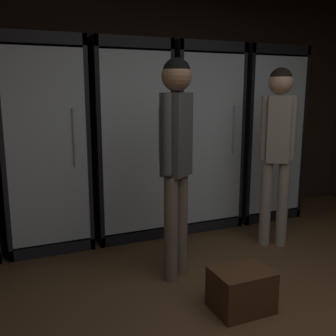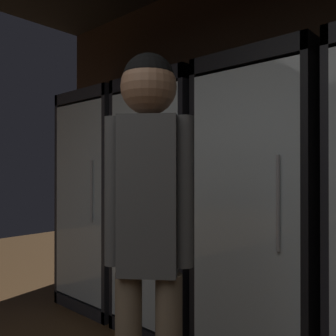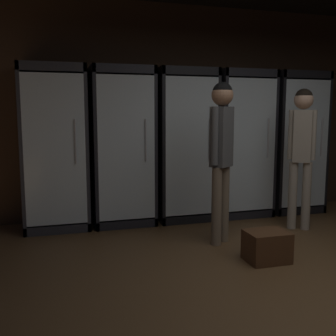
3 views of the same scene
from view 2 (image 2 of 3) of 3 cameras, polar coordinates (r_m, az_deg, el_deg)
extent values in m
cube|color=#2B2B30|center=(3.57, -6.52, -4.63)|extent=(0.75, 0.04, 1.94)
cube|color=#2B2B30|center=(3.68, -13.41, -4.49)|extent=(0.04, 0.59, 1.94)
cube|color=#2B2B30|center=(3.12, -5.99, -5.24)|extent=(0.04, 0.59, 1.94)
cube|color=#2B2B30|center=(3.44, -9.99, 10.56)|extent=(0.75, 0.59, 0.10)
cube|color=#2B2B30|center=(3.58, -10.02, -19.64)|extent=(0.75, 0.59, 0.10)
cube|color=white|center=(3.55, -6.89, -4.65)|extent=(0.67, 0.02, 1.70)
cube|color=silver|center=(3.23, -14.00, -5.07)|extent=(0.67, 0.02, 1.70)
cylinder|color=#B2B2B7|center=(3.02, -12.01, -3.55)|extent=(0.02, 0.02, 0.50)
cube|color=silver|center=(3.56, -10.02, -18.57)|extent=(0.65, 0.51, 0.02)
cylinder|color=black|center=(3.68, -11.09, -15.98)|extent=(0.07, 0.07, 0.23)
cylinder|color=black|center=(3.64, -11.08, -13.60)|extent=(0.02, 0.02, 0.08)
cylinder|color=beige|center=(3.68, -11.09, -16.37)|extent=(0.07, 0.07, 0.08)
cylinder|color=#9EAD99|center=(3.42, -7.87, -17.32)|extent=(0.07, 0.07, 0.22)
cylinder|color=#9EAD99|center=(3.38, -7.87, -14.84)|extent=(0.03, 0.03, 0.09)
cylinder|color=white|center=(3.42, -7.87, -17.22)|extent=(0.08, 0.08, 0.06)
cube|color=silver|center=(3.43, -10.01, -9.61)|extent=(0.65, 0.51, 0.02)
cylinder|color=black|center=(3.59, -12.83, -7.59)|extent=(0.06, 0.06, 0.18)
cylinder|color=black|center=(3.57, -12.83, -5.54)|extent=(0.02, 0.02, 0.07)
cylinder|color=white|center=(3.59, -12.83, -7.67)|extent=(0.06, 0.06, 0.07)
cylinder|color=#9EAD99|center=(3.46, -10.99, -7.83)|extent=(0.08, 0.08, 0.19)
cylinder|color=#9EAD99|center=(3.45, -10.99, -5.78)|extent=(0.03, 0.03, 0.06)
cylinder|color=#B2332D|center=(3.47, -10.99, -8.13)|extent=(0.08, 0.08, 0.07)
cylinder|color=gray|center=(3.34, -9.36, -7.70)|extent=(0.06, 0.06, 0.23)
cylinder|color=gray|center=(3.32, -9.35, -5.13)|extent=(0.02, 0.02, 0.07)
cylinder|color=beige|center=(3.34, -9.36, -7.74)|extent=(0.07, 0.07, 0.07)
cylinder|color=black|center=(3.23, -7.53, -8.15)|extent=(0.07, 0.07, 0.21)
cylinder|color=black|center=(3.21, -7.53, -5.48)|extent=(0.02, 0.02, 0.09)
cylinder|color=#2D2D33|center=(3.23, -7.53, -8.70)|extent=(0.07, 0.07, 0.06)
cube|color=silver|center=(3.38, -10.00, -0.18)|extent=(0.65, 0.51, 0.02)
cylinder|color=#194723|center=(3.52, -12.74, 1.50)|extent=(0.06, 0.06, 0.19)
cylinder|color=#194723|center=(3.53, -12.73, 3.68)|extent=(0.02, 0.02, 0.08)
cylinder|color=#B2332D|center=(3.52, -12.74, 1.47)|extent=(0.07, 0.07, 0.06)
cylinder|color=#9EAD99|center=(3.38, -10.22, 1.62)|extent=(0.07, 0.07, 0.20)
cylinder|color=#9EAD99|center=(3.39, -10.22, 3.97)|extent=(0.02, 0.02, 0.08)
cylinder|color=#B2332D|center=(3.38, -10.22, 1.16)|extent=(0.07, 0.07, 0.05)
cylinder|color=black|center=(3.22, -7.65, 1.70)|extent=(0.08, 0.08, 0.19)
cylinder|color=black|center=(3.23, -7.64, 3.99)|extent=(0.03, 0.03, 0.06)
cylinder|color=white|center=(3.22, -7.65, 1.22)|extent=(0.08, 0.08, 0.07)
cube|color=black|center=(3.01, 3.74, -5.42)|extent=(0.75, 0.04, 1.94)
cube|color=black|center=(3.05, -4.76, -5.36)|extent=(0.04, 0.59, 1.94)
cube|color=black|center=(2.58, 6.16, -6.28)|extent=(0.04, 0.59, 1.94)
cube|color=black|center=(2.86, 0.24, 12.81)|extent=(0.75, 0.59, 0.10)
cube|color=black|center=(3.03, 0.24, -23.36)|extent=(0.75, 0.59, 0.10)
cube|color=white|center=(2.98, 3.38, -5.46)|extent=(0.67, 0.02, 1.70)
cube|color=silver|center=(2.60, -3.97, -6.23)|extent=(0.67, 0.02, 1.70)
cylinder|color=#B2B2B7|center=(2.41, -0.69, -4.37)|extent=(0.02, 0.02, 0.50)
cube|color=silver|center=(3.00, 0.24, -22.13)|extent=(0.65, 0.51, 0.02)
cylinder|color=#194723|center=(3.13, -2.22, -19.13)|extent=(0.06, 0.06, 0.19)
cylinder|color=#194723|center=(3.09, -2.21, -16.76)|extent=(0.02, 0.02, 0.08)
cylinder|color=#2D2D33|center=(3.14, -2.22, -19.40)|extent=(0.07, 0.07, 0.05)
cylinder|color=#194723|center=(2.98, 0.80, -20.11)|extent=(0.07, 0.07, 0.19)
cylinder|color=#194723|center=(2.94, 0.80, -17.58)|extent=(0.02, 0.02, 0.08)
cylinder|color=white|center=(2.98, 0.80, -20.05)|extent=(0.07, 0.07, 0.06)
cylinder|color=#9EAD99|center=(2.84, 4.02, -20.98)|extent=(0.07, 0.07, 0.21)
cylinder|color=#9EAD99|center=(2.79, 4.02, -18.01)|extent=(0.02, 0.02, 0.09)
cylinder|color=#B2332D|center=(2.85, 4.02, -21.56)|extent=(0.08, 0.08, 0.06)
cube|color=silver|center=(2.84, 0.24, -11.55)|extent=(0.65, 0.51, 0.02)
cylinder|color=#9EAD99|center=(2.99, -2.40, -8.66)|extent=(0.08, 0.08, 0.22)
cylinder|color=#9EAD99|center=(2.97, -2.40, -5.77)|extent=(0.03, 0.03, 0.08)
cylinder|color=beige|center=(2.99, -2.40, -9.01)|extent=(0.08, 0.08, 0.09)
cylinder|color=#194723|center=(2.83, 0.26, -9.04)|extent=(0.07, 0.07, 0.23)
cylinder|color=#194723|center=(2.81, 0.26, -5.86)|extent=(0.03, 0.03, 0.08)
cylinder|color=beige|center=(2.83, 0.26, -9.30)|extent=(0.07, 0.07, 0.08)
cylinder|color=gray|center=(2.71, 4.40, -9.73)|extent=(0.06, 0.06, 0.20)
cylinder|color=gray|center=(2.69, 4.40, -6.69)|extent=(0.02, 0.02, 0.08)
cylinder|color=white|center=(2.71, 4.40, -10.12)|extent=(0.07, 0.07, 0.07)
cube|color=silver|center=(2.79, 0.24, -0.15)|extent=(0.65, 0.51, 0.02)
cylinder|color=black|center=(2.93, -3.89, 2.18)|extent=(0.07, 0.07, 0.22)
cylinder|color=black|center=(2.94, -3.88, 5.20)|extent=(0.02, 0.02, 0.09)
cylinder|color=#2D2D33|center=(2.93, -3.89, 2.20)|extent=(0.07, 0.07, 0.09)
cylinder|color=#194723|center=(2.83, -1.06, 2.29)|extent=(0.08, 0.08, 0.23)
cylinder|color=#194723|center=(2.84, -1.06, 5.50)|extent=(0.03, 0.03, 0.09)
cylinder|color=tan|center=(2.83, -1.06, 2.19)|extent=(0.08, 0.08, 0.06)
cylinder|color=#194723|center=(2.76, 1.70, 2.14)|extent=(0.07, 0.07, 0.20)
cylinder|color=#194723|center=(2.76, 1.70, 4.95)|extent=(0.03, 0.03, 0.07)
cylinder|color=#2D2D33|center=(2.75, 1.70, 1.97)|extent=(0.08, 0.08, 0.07)
cylinder|color=#9EAD99|center=(2.64, 4.12, 2.08)|extent=(0.07, 0.07, 0.19)
cylinder|color=#9EAD99|center=(2.65, 4.11, 4.83)|extent=(0.03, 0.03, 0.07)
cylinder|color=#2D2D33|center=(2.64, 4.12, 1.71)|extent=(0.08, 0.08, 0.07)
cube|color=black|center=(2.59, 18.00, -6.24)|extent=(0.75, 0.04, 1.94)
cube|color=black|center=(2.52, 7.96, -6.41)|extent=(0.04, 0.59, 1.94)
cube|color=black|center=(2.20, 23.57, -7.26)|extent=(0.04, 0.59, 1.94)
cube|color=black|center=(2.41, 15.19, 15.32)|extent=(0.75, 0.59, 0.10)
cube|color=white|center=(2.56, 17.72, -6.30)|extent=(0.67, 0.02, 1.70)
cube|color=silver|center=(2.09, 11.68, -7.64)|extent=(0.67, 0.02, 1.70)
cylinder|color=#B2B2B7|center=(1.96, 17.02, -5.30)|extent=(0.02, 0.02, 0.50)
cylinder|color=#9EAD99|center=(2.58, 11.28, -22.88)|extent=(0.08, 0.08, 0.23)
cylinder|color=#9EAD99|center=(2.53, 11.27, -19.58)|extent=(0.02, 0.02, 0.08)
cylinder|color=#2D2D33|center=(2.59, 11.28, -22.99)|extent=(0.08, 0.08, 0.09)
cylinder|color=brown|center=(2.39, 18.97, -21.17)|extent=(0.03, 0.03, 0.07)
cube|color=silver|center=(2.43, 15.25, -16.92)|extent=(0.65, 0.51, 0.02)
cylinder|color=gray|center=(2.54, 10.59, -13.32)|extent=(0.07, 0.07, 0.23)
cylinder|color=gray|center=(2.51, 10.59, -9.72)|extent=(0.03, 0.03, 0.10)
cylinder|color=beige|center=(2.54, 10.59, -13.17)|extent=(0.08, 0.08, 0.08)
cylinder|color=gray|center=(2.40, 13.13, -14.31)|extent=(0.06, 0.06, 0.21)
cylinder|color=gray|center=(2.37, 13.13, -10.93)|extent=(0.03, 0.03, 0.08)
cylinder|color=white|center=(2.40, 13.13, -14.09)|extent=(0.07, 0.07, 0.08)
cylinder|color=black|center=(2.33, 16.44, -14.73)|extent=(0.07, 0.07, 0.21)
cylinder|color=black|center=(2.30, 16.44, -11.28)|extent=(0.02, 0.02, 0.07)
cylinder|color=beige|center=(2.34, 16.44, -15.36)|extent=(0.07, 0.07, 0.07)
cylinder|color=#9EAD99|center=(2.28, 20.84, -14.79)|extent=(0.07, 0.07, 0.23)
cylinder|color=#9EAD99|center=(2.25, 20.84, -11.15)|extent=(0.02, 0.02, 0.06)
cylinder|color=#2D2D33|center=(2.28, 20.84, -15.08)|extent=(0.08, 0.08, 0.06)
cube|color=silver|center=(2.34, 15.23, -6.99)|extent=(0.65, 0.51, 0.02)
cylinder|color=gray|center=(2.37, 11.08, -4.07)|extent=(0.06, 0.06, 0.22)
cylinder|color=gray|center=(2.37, 11.08, -0.55)|extent=(0.02, 0.02, 0.07)
cylinder|color=white|center=(2.37, 11.08, -4.03)|extent=(0.06, 0.06, 0.06)
cylinder|color=#9EAD99|center=(2.21, 18.62, -4.41)|extent=(0.08, 0.08, 0.21)
cylinder|color=#9EAD99|center=(2.21, 18.61, -0.89)|extent=(0.02, 0.02, 0.06)
cylinder|color=tan|center=(2.21, 18.62, -4.92)|extent=(0.08, 0.08, 0.05)
cube|color=silver|center=(2.33, 15.21, 3.36)|extent=(0.65, 0.51, 0.02)
cylinder|color=#194723|center=(2.46, 10.24, 5.70)|extent=(0.07, 0.07, 0.20)
cylinder|color=#194723|center=(2.48, 10.24, 9.11)|extent=(0.02, 0.02, 0.10)
cylinder|color=tan|center=(2.46, 10.24, 5.45)|extent=(0.08, 0.08, 0.06)
cylinder|color=#336B38|center=(2.39, 13.45, 6.28)|extent=(0.07, 0.07, 0.23)
cylinder|color=#336B38|center=(2.41, 13.45, 9.86)|extent=(0.03, 0.03, 0.07)
cylinder|color=white|center=(2.39, 13.45, 6.49)|extent=(0.07, 0.07, 0.07)
cylinder|color=#194723|center=(2.33, 17.29, 5.89)|extent=(0.07, 0.07, 0.19)
cylinder|color=#194723|center=(2.34, 17.28, 8.93)|extent=(0.02, 0.02, 0.06)
cylinder|color=#2D2D33|center=(2.32, 17.29, 5.30)|extent=(0.07, 0.07, 0.06)
cylinder|color=#336B38|center=(2.21, 20.20, 6.64)|extent=(0.06, 0.06, 0.22)
cylinder|color=#336B38|center=(2.23, 20.19, 10.61)|extent=(0.02, 0.02, 0.09)
cylinder|color=#B2332D|center=(2.20, 20.20, 5.80)|extent=(0.07, 0.07, 0.07)
cube|color=#4C4C4C|center=(1.43, -3.09, -4.26)|extent=(0.28, 0.26, 0.62)
cylinder|color=#4C4C4C|center=(1.45, -8.61, -3.58)|extent=(0.07, 0.07, 0.59)
cylinder|color=#4C4C4C|center=(1.41, 2.60, -3.67)|extent=(0.07, 0.07, 0.59)
sphere|color=#9E7051|center=(1.46, -3.08, 12.72)|extent=(0.22, 0.22, 0.22)
sphere|color=black|center=(1.47, -3.08, 13.79)|extent=(0.21, 0.21, 0.21)
camera|label=1|loc=(2.76, -84.37, 4.76)|focal=41.59mm
camera|label=3|loc=(3.91, -93.97, 2.19)|focal=42.76mm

